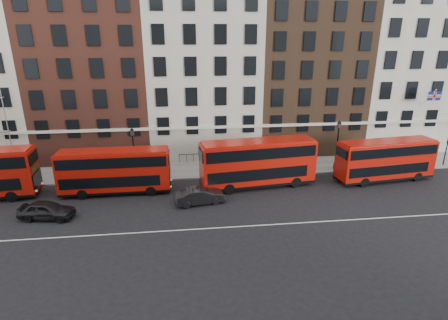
{
  "coord_description": "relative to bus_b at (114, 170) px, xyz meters",
  "views": [
    {
      "loc": [
        -2.54,
        -25.29,
        13.72
      ],
      "look_at": [
        1.02,
        5.0,
        3.0
      ],
      "focal_mm": 28.0,
      "sensor_mm": 36.0,
      "label": 1
    }
  ],
  "objects": [
    {
      "name": "kerb",
      "position": [
        9.02,
        2.53,
        -2.16
      ],
      "size": [
        80.0,
        0.3,
        0.16
      ],
      "primitive_type": "cube",
      "color": "gray",
      "rests_on": "ground"
    },
    {
      "name": "lamp_post_left",
      "position": [
        1.44,
        2.96,
        0.83
      ],
      "size": [
        0.44,
        0.44,
        5.33
      ],
      "color": "black",
      "rests_on": "pavement"
    },
    {
      "name": "bus_c",
      "position": [
        13.31,
        -0.0,
        0.24
      ],
      "size": [
        11.24,
        3.94,
        4.63
      ],
      "rotation": [
        0.0,
        0.0,
        0.12
      ],
      "color": "#AF1309",
      "rests_on": "ground"
    },
    {
      "name": "building_terrace",
      "position": [
        8.71,
        12.41,
        8.0
      ],
      "size": [
        64.0,
        11.95,
        22.0
      ],
      "color": "#B2AD9A",
      "rests_on": "ground"
    },
    {
      "name": "bus_d",
      "position": [
        26.31,
        -0.0,
        0.0
      ],
      "size": [
        10.18,
        3.53,
        4.19
      ],
      "rotation": [
        0.0,
        0.0,
        0.12
      ],
      "color": "#AF1309",
      "rests_on": "ground"
    },
    {
      "name": "ground",
      "position": [
        9.02,
        -5.47,
        -2.24
      ],
      "size": [
        120.0,
        120.0,
        0.0
      ],
      "primitive_type": "plane",
      "color": "black",
      "rests_on": "ground"
    },
    {
      "name": "bus_b",
      "position": [
        0.0,
        0.0,
        0.0
      ],
      "size": [
        9.98,
        2.49,
        4.18
      ],
      "rotation": [
        0.0,
        0.0,
        0.01
      ],
      "color": "#AF1309",
      "rests_on": "ground"
    },
    {
      "name": "lamp_post_right",
      "position": [
        22.74,
        3.45,
        0.83
      ],
      "size": [
        0.44,
        0.44,
        5.33
      ],
      "color": "black",
      "rests_on": "pavement"
    },
    {
      "name": "road_centre_line",
      "position": [
        9.02,
        -7.47,
        -2.24
      ],
      "size": [
        70.0,
        0.12,
        0.01
      ],
      "primitive_type": "cube",
      "color": "white",
      "rests_on": "ground"
    },
    {
      "name": "iron_railings",
      "position": [
        9.02,
        7.23,
        -1.59
      ],
      "size": [
        6.6,
        0.06,
        1.0
      ],
      "primitive_type": null,
      "color": "black",
      "rests_on": "pavement"
    },
    {
      "name": "car_front",
      "position": [
        7.63,
        -3.11,
        -1.53
      ],
      "size": [
        4.55,
        2.26,
        1.43
      ],
      "primitive_type": "imported",
      "rotation": [
        0.0,
        0.0,
        1.75
      ],
      "color": "black",
      "rests_on": "ground"
    },
    {
      "name": "car_rear",
      "position": [
        -4.66,
        -4.37,
        -1.51
      ],
      "size": [
        4.53,
        2.37,
        1.47
      ],
      "primitive_type": "imported",
      "rotation": [
        0.0,
        0.0,
        1.42
      ],
      "color": "black",
      "rests_on": "ground"
    },
    {
      "name": "traffic_light",
      "position": [
        35.37,
        2.98,
        0.2
      ],
      "size": [
        0.25,
        0.45,
        3.27
      ],
      "color": "black",
      "rests_on": "pavement"
    },
    {
      "name": "pavement",
      "position": [
        9.02,
        5.03,
        -2.17
      ],
      "size": [
        80.0,
        5.0,
        0.15
      ],
      "primitive_type": "cube",
      "color": "gray",
      "rests_on": "ground"
    }
  ]
}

